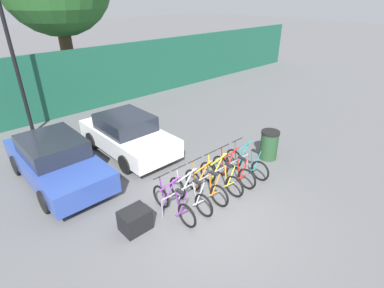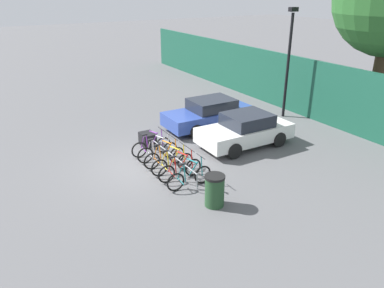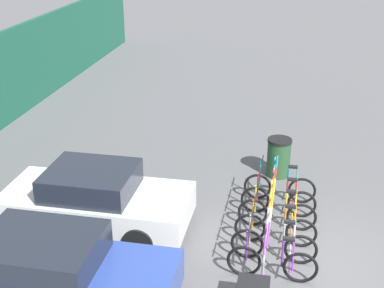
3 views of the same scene
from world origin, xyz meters
name	(u,v)px [view 3 (image 3 of 3)]	position (x,y,z in m)	size (l,w,h in m)	color
ground_plane	(300,259)	(0.00, 0.00, 0.00)	(120.00, 120.00, 0.00)	#59595B
bike_rack	(269,215)	(0.78, 0.68, 0.48)	(3.58, 0.04, 0.57)	gray
bicycle_purple	(272,262)	(-0.74, 0.53, 0.38)	(0.68, 1.71, 1.05)	black
bicycle_silver	(274,245)	(-0.15, 0.53, 0.38)	(0.68, 1.71, 1.05)	black
bicycle_orange	(275,228)	(0.45, 0.53, 0.38)	(0.68, 1.71, 1.05)	black
bicycle_yellow	(277,213)	(1.08, 0.53, 0.38)	(0.68, 1.71, 1.05)	black
bicycle_red	(278,200)	(1.65, 0.53, 0.38)	(0.68, 1.71, 1.05)	black
bicycle_teal	(280,187)	(2.31, 0.53, 0.38)	(0.68, 1.71, 1.05)	black
car_blue	(47,273)	(-2.23, 4.28, 0.69)	(1.91, 4.37, 1.40)	#2D479E
car_white	(96,199)	(0.35, 4.38, 0.69)	(1.91, 4.01, 1.40)	silver
trash_bin	(279,157)	(3.68, 0.62, 0.52)	(0.63, 0.63, 1.03)	#234728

